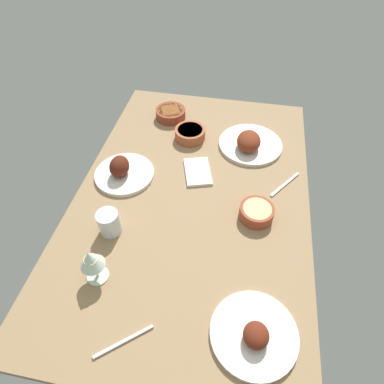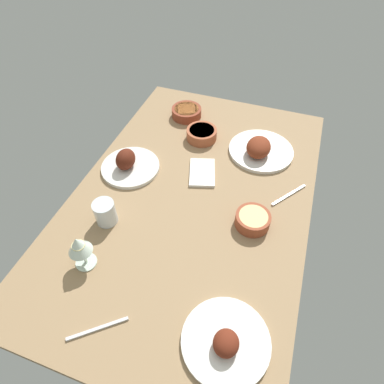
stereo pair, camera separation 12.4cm
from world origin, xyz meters
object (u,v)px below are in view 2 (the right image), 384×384
Objects in this scene: bowl_sauce at (202,134)px; plate_center_main at (260,149)px; water_tumbler at (105,212)px; folded_napkin at (203,173)px; plate_far_side at (129,164)px; spoon_loose at (98,329)px; bowl_soup at (187,112)px; bowl_pasta at (253,220)px; wine_glass at (79,246)px; fork_loose at (289,195)px; plate_near_viewer at (226,342)px.

plate_center_main is at bearing 86.08° from bowl_sauce.
folded_napkin is (-34.48, 25.40, -4.04)cm from water_tumbler.
plate_far_side is 1.38× the size of spoon_loose.
plate_far_side reaches higher than bowl_soup.
bowl_pasta is at bearing 38.68° from bowl_sauce.
wine_glass reaches higher than bowl_soup.
fork_loose is at bearing 56.80° from bowl_soup.
plate_far_side is 0.98× the size of plate_near_viewer.
water_tumbler is 0.52× the size of fork_loose.
bowl_pasta is (-42.80, -1.82, 1.08)cm from plate_near_viewer.
plate_center_main reaches higher than spoon_loose.
fork_loose is at bearing 119.15° from water_tumbler.
plate_far_side reaches higher than folded_napkin.
wine_glass is 18.59cm from water_tumbler.
plate_center_main is 2.25× the size of bowl_pasta.
fork_loose is at bearing 89.20° from folded_napkin.
wine_glass is 0.79× the size of spoon_loose.
plate_center_main is at bearing 68.16° from bowl_soup.
plate_near_viewer reaches higher than fork_loose.
plate_near_viewer is 58.70cm from water_tumbler.
wine_glass is at bearing 167.53° from fork_loose.
water_tumbler is (-17.71, -1.98, -5.29)cm from wine_glass.
plate_near_viewer reaches higher than bowl_soup.
plate_far_side is at bearing -110.23° from spoon_loose.
plate_center_main reaches higher than fork_loose.
wine_glass is at bearing -30.84° from plate_center_main.
bowl_pasta is at bearing 39.44° from bowl_soup.
plate_center_main is 1.57× the size of fork_loose.
fork_loose is (-51.69, 58.95, -9.53)cm from wine_glass.
bowl_soup is 1.04× the size of wine_glass.
plate_center_main is 1.16× the size of plate_far_side.
plate_center_main is 27.39cm from bowl_sauce.
bowl_pasta is 61.20cm from spoon_loose.
bowl_soup is (-97.42, -46.74, 0.92)cm from plate_near_viewer.
wine_glass is (33.50, -48.22, 7.26)cm from bowl_pasta.
plate_near_viewer is 1.57× the size of folded_napkin.
wine_glass is (74.04, -15.76, 7.21)cm from bowl_sauce.
plate_far_side is at bearing -101.62° from bowl_pasta.
wine_glass reaches higher than fork_loose.
plate_center_main is at bearing 135.45° from folded_napkin.
water_tumbler is 0.58× the size of folded_napkin.
bowl_soup is at bearing -111.84° from plate_center_main.
water_tumbler reaches higher than bowl_sauce.
plate_center_main reaches higher than bowl_pasta.
bowl_sauce reaches higher than fork_loose.
plate_far_side reaches higher than plate_near_viewer.
water_tumbler is (15.79, -50.21, 1.98)cm from bowl_pasta.
wine_glass is at bearing -24.16° from folded_napkin.
bowl_pasta is 51.93cm from bowl_sauce.
water_tumbler is at bearing 155.44° from fork_loose.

